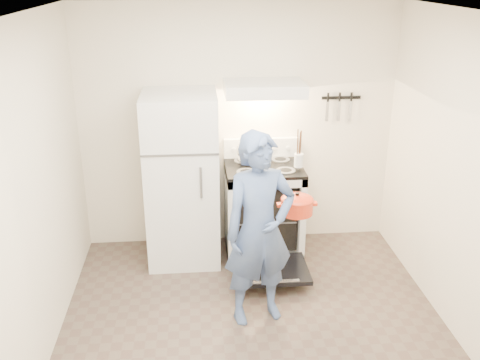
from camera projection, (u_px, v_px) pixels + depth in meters
name	position (u px, v px, depth m)	size (l,w,h in m)	color
floor	(257.00, 343.00, 4.25)	(3.60, 3.60, 0.00)	#4F4338
back_wall	(238.00, 128.00, 5.45)	(3.20, 0.02, 2.50)	beige
refrigerator	(182.00, 179.00, 5.23)	(0.70, 0.70, 1.70)	silver
stove_body	(263.00, 211.00, 5.46)	(0.76, 0.65, 0.92)	silver
cooktop	(264.00, 167.00, 5.29)	(0.76, 0.65, 0.03)	black
backsplash	(261.00, 147.00, 5.51)	(0.76, 0.07, 0.20)	silver
oven_door	(271.00, 270.00, 5.04)	(0.70, 0.54, 0.04)	black
oven_rack	(263.00, 213.00, 5.47)	(0.60, 0.52, 0.01)	slate
range_hood	(264.00, 88.00, 5.07)	(0.76, 0.50, 0.12)	silver
knife_strip	(341.00, 98.00, 5.41)	(0.40, 0.02, 0.03)	black
pizza_stone	(269.00, 209.00, 5.53)	(0.35, 0.35, 0.02)	brown
tea_kettle	(247.00, 149.00, 5.29)	(0.26, 0.21, 0.31)	#BABABF
utensil_jar	(299.00, 160.00, 5.16)	(0.09, 0.09, 0.13)	silver
person	(259.00, 230.00, 4.28)	(0.60, 0.39, 1.64)	#34487A
dutch_oven	(297.00, 206.00, 4.62)	(0.35, 0.28, 0.23)	red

